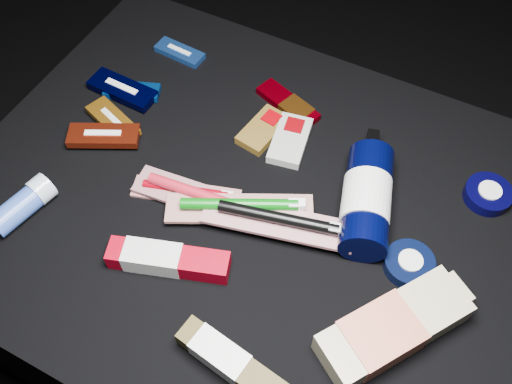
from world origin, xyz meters
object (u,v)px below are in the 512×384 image
at_px(lotion_bottle, 367,199).
at_px(deodorant_stick, 23,205).
at_px(toothpaste_carton_red, 163,259).
at_px(bodywash_bottle, 391,329).

height_order(lotion_bottle, deodorant_stick, lotion_bottle).
bearing_deg(deodorant_stick, toothpaste_carton_red, 17.03).
height_order(bodywash_bottle, toothpaste_carton_red, bodywash_bottle).
distance_m(lotion_bottle, toothpaste_carton_red, 0.34).
distance_m(lotion_bottle, bodywash_bottle, 0.21).
bearing_deg(lotion_bottle, bodywash_bottle, -75.47).
bearing_deg(lotion_bottle, deodorant_stick, -169.19).
bearing_deg(bodywash_bottle, lotion_bottle, 154.65).
xyz_separation_m(lotion_bottle, deodorant_stick, (-0.50, -0.26, -0.02)).
height_order(bodywash_bottle, deodorant_stick, bodywash_bottle).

